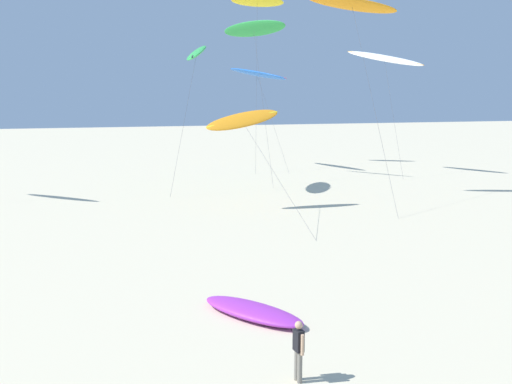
{
  "coord_description": "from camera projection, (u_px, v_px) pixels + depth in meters",
  "views": [
    {
      "loc": [
        -2.75,
        -0.41,
        7.46
      ],
      "look_at": [
        2.97,
        16.79,
        4.43
      ],
      "focal_mm": 39.52,
      "sensor_mm": 36.0,
      "label": 1
    }
  ],
  "objects": [
    {
      "name": "flying_kite_6",
      "position": [
        197.0,
        53.0,
        43.89
      ],
      "size": [
        4.42,
        6.15,
        12.08
      ],
      "color": "green",
      "rests_on": "ground"
    },
    {
      "name": "flying_kite_5",
      "position": [
        254.0,
        29.0,
        51.57
      ],
      "size": [
        4.88,
        10.45,
        14.52
      ],
      "color": "green",
      "rests_on": "ground"
    },
    {
      "name": "person_foreground_walker",
      "position": [
        298.0,
        349.0,
        14.86
      ],
      "size": [
        0.23,
        0.51,
        1.69
      ],
      "color": "slate",
      "rests_on": "ground"
    },
    {
      "name": "flying_kite_7",
      "position": [
        257.0,
        1.0,
        61.78
      ],
      "size": [
        5.92,
        10.32,
        18.76
      ],
      "color": "yellow",
      "rests_on": "ground"
    },
    {
      "name": "flying_kite_1",
      "position": [
        242.0,
        120.0,
        37.22
      ],
      "size": [
        5.04,
        10.16,
        7.06
      ],
      "color": "orange",
      "rests_on": "ground"
    },
    {
      "name": "flying_kite_0",
      "position": [
        257.0,
        74.0,
        58.69
      ],
      "size": [
        4.87,
        9.54,
        11.02
      ],
      "color": "blue",
      "rests_on": "ground"
    },
    {
      "name": "flying_kite_3",
      "position": [
        352.0,
        4.0,
        41.09
      ],
      "size": [
        6.65,
        10.15,
        15.22
      ],
      "color": "orange",
      "rests_on": "ground"
    },
    {
      "name": "grounded_kite_0",
      "position": [
        252.0,
        311.0,
        19.39
      ],
      "size": [
        3.4,
        4.24,
        0.42
      ],
      "color": "purple",
      "rests_on": "ground"
    },
    {
      "name": "flying_kite_2",
      "position": [
        384.0,
        58.0,
        55.3
      ],
      "size": [
        5.19,
        9.09,
        12.53
      ],
      "color": "white",
      "rests_on": "ground"
    }
  ]
}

